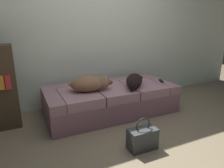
{
  "coord_description": "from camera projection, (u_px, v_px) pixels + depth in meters",
  "views": [
    {
      "loc": [
        -1.25,
        -1.7,
        1.37
      ],
      "look_at": [
        0.0,
        1.0,
        0.48
      ],
      "focal_mm": 33.18,
      "sensor_mm": 36.0,
      "label": 1
    }
  ],
  "objects": [
    {
      "name": "ground_plane",
      "position": [
        149.0,
        146.0,
        2.37
      ],
      "size": [
        10.0,
        10.0,
        0.0
      ],
      "primitive_type": "plane",
      "color": "#7F6F55"
    },
    {
      "name": "back_wall",
      "position": [
        95.0,
        20.0,
        3.42
      ],
      "size": [
        6.4,
        0.1,
        2.8
      ],
      "primitive_type": "cube",
      "color": "silver",
      "rests_on": "ground"
    },
    {
      "name": "couch",
      "position": [
        111.0,
        99.0,
        3.22
      ],
      "size": [
        1.96,
        0.91,
        0.43
      ],
      "color": "#895F6B",
      "rests_on": "ground"
    },
    {
      "name": "dog_tan",
      "position": [
        90.0,
        84.0,
        2.91
      ],
      "size": [
        0.65,
        0.36,
        0.22
      ],
      "color": "#886142",
      "rests_on": "couch"
    },
    {
      "name": "dog_dark",
      "position": [
        134.0,
        81.0,
        3.09
      ],
      "size": [
        0.45,
        0.52,
        0.19
      ],
      "color": "black",
      "rests_on": "couch"
    },
    {
      "name": "tv_remote",
      "position": [
        161.0,
        81.0,
        3.42
      ],
      "size": [
        0.1,
        0.16,
        0.02
      ],
      "primitive_type": "cube",
      "rotation": [
        0.0,
        0.0,
        -0.4
      ],
      "color": "black",
      "rests_on": "couch"
    },
    {
      "name": "handbag",
      "position": [
        142.0,
        138.0,
        2.3
      ],
      "size": [
        0.32,
        0.18,
        0.38
      ],
      "color": "#343838",
      "rests_on": "ground"
    }
  ]
}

